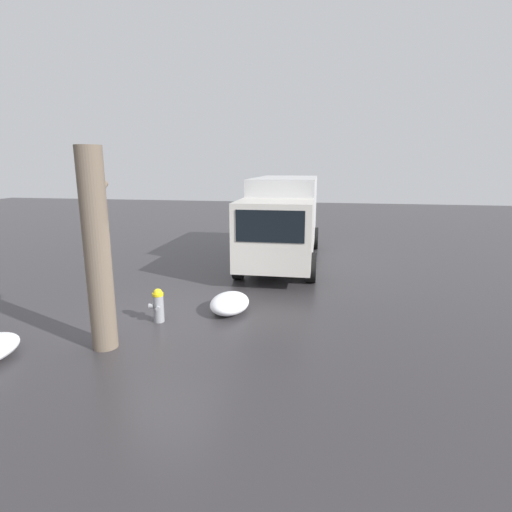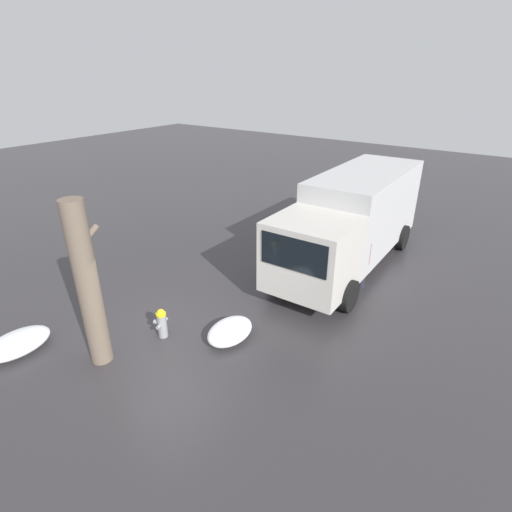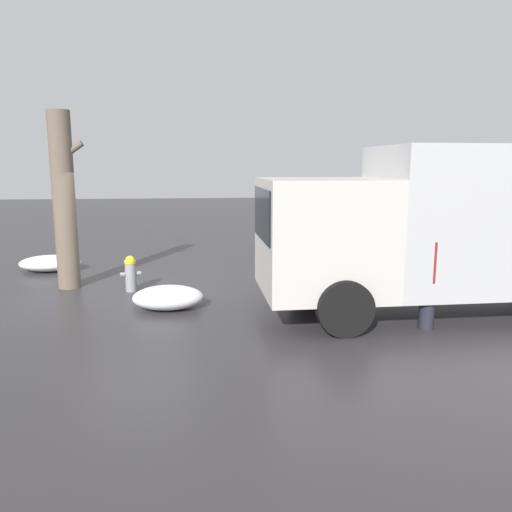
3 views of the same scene
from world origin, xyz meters
The scene contains 7 objects.
ground_plane centered at (0.00, 0.00, 0.00)m, with size 60.00×60.00×0.00m, color #333033.
fire_hydrant centered at (0.00, 0.00, 0.40)m, with size 0.44×0.34×0.77m.
tree_trunk centered at (-1.39, 0.49, 1.90)m, with size 0.72×0.47×3.78m.
delivery_truck centered at (6.47, -2.05, 1.63)m, with size 7.53×2.60×2.98m.
pedestrian centered at (5.18, -3.01, 0.92)m, with size 0.37×0.37×1.68m.
snow_pile_by_hydrant centered at (0.88, -1.41, 0.22)m, with size 1.31×0.90×0.44m.
snow_pile_curbside centered at (-2.35, 2.35, 0.20)m, with size 1.50×1.02×0.39m.
Camera 3 is at (1.59, -10.55, 2.66)m, focal length 35.00 mm.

